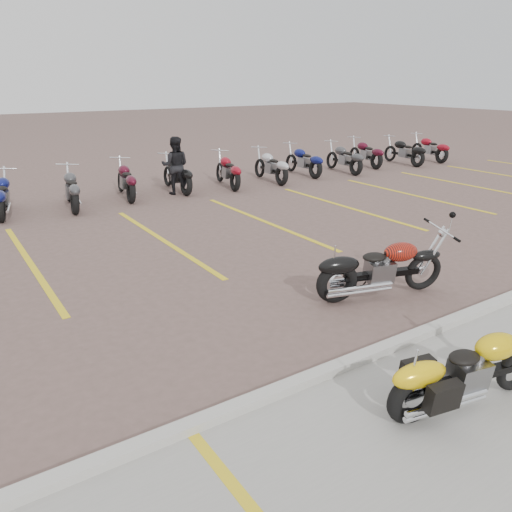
# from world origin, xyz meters

# --- Properties ---
(ground) EXTENTS (100.00, 100.00, 0.00)m
(ground) POSITION_xyz_m (0.00, 0.00, 0.00)
(ground) COLOR brown
(ground) RESTS_ON ground
(curb) EXTENTS (60.00, 0.18, 0.12)m
(curb) POSITION_xyz_m (0.00, -2.00, 0.06)
(curb) COLOR #ADAAA3
(curb) RESTS_ON ground
(parking_stripes) EXTENTS (38.00, 5.50, 0.01)m
(parking_stripes) POSITION_xyz_m (0.00, 4.00, 0.00)
(parking_stripes) COLOR gold
(parking_stripes) RESTS_ON ground
(yellow_cruiser) EXTENTS (2.03, 0.52, 0.84)m
(yellow_cruiser) POSITION_xyz_m (0.32, -3.22, 0.42)
(yellow_cruiser) COLOR black
(yellow_cruiser) RESTS_ON ground
(flame_cruiser) EXTENTS (2.17, 0.76, 0.91)m
(flame_cruiser) POSITION_xyz_m (1.68, -0.68, 0.45)
(flame_cruiser) COLOR black
(flame_cruiser) RESTS_ON ground
(person_b) EXTENTS (1.05, 0.98, 1.72)m
(person_b) POSITION_xyz_m (2.22, 8.06, 0.86)
(person_b) COLOR black
(person_b) RESTS_ON ground
(bg_bike_row) EXTENTS (22.35, 2.07, 1.10)m
(bg_bike_row) POSITION_xyz_m (3.21, 8.27, 0.55)
(bg_bike_row) COLOR black
(bg_bike_row) RESTS_ON ground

